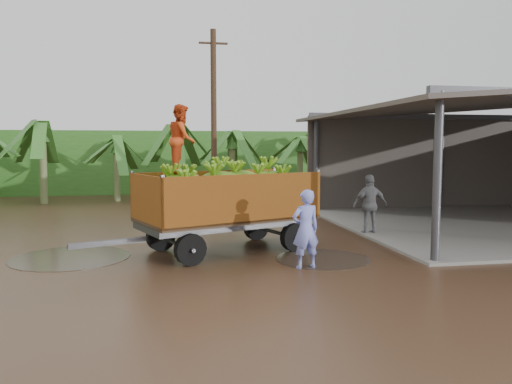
# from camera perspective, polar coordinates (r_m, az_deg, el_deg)

# --- Properties ---
(ground) EXTENTS (100.00, 100.00, 0.00)m
(ground) POSITION_cam_1_polar(r_m,az_deg,el_deg) (14.54, -6.69, -5.65)
(ground) COLOR black
(ground) RESTS_ON ground
(hedge_north) EXTENTS (22.00, 3.00, 3.60)m
(hedge_north) POSITION_cam_1_polar(r_m,az_deg,el_deg) (30.28, -12.53, 3.38)
(hedge_north) COLOR #2D661E
(hedge_north) RESTS_ON ground
(banana_trailer) EXTENTS (6.19, 3.64, 3.78)m
(banana_trailer) POSITION_cam_1_polar(r_m,az_deg,el_deg) (12.97, -3.49, -0.83)
(banana_trailer) COLOR #A75E17
(banana_trailer) RESTS_ON ground
(man_blue) EXTENTS (0.72, 0.54, 1.78)m
(man_blue) POSITION_cam_1_polar(r_m,az_deg,el_deg) (11.26, 5.69, -4.24)
(man_blue) COLOR #808CE9
(man_blue) RESTS_ON ground
(man_grey) EXTENTS (1.11, 0.49, 1.88)m
(man_grey) POSITION_cam_1_polar(r_m,az_deg,el_deg) (15.72, 12.89, -1.45)
(man_grey) COLOR slate
(man_grey) RESTS_ON ground
(utility_pole) EXTENTS (1.20, 0.24, 7.55)m
(utility_pole) POSITION_cam_1_polar(r_m,az_deg,el_deg) (21.20, -4.84, 8.20)
(utility_pole) COLOR #47301E
(utility_pole) RESTS_ON ground
(banana_plants) EXTENTS (24.91, 20.18, 4.19)m
(banana_plants) POSITION_cam_1_polar(r_m,az_deg,el_deg) (21.43, -21.39, 2.63)
(banana_plants) COLOR #2D661E
(banana_plants) RESTS_ON ground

